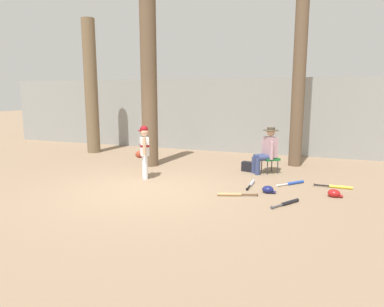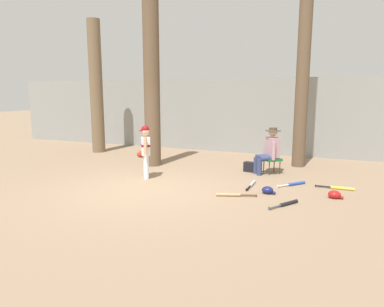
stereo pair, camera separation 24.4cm
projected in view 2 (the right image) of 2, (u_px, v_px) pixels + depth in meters
The scene contains 16 objects.
ground_plane at pixel (143, 190), 7.56m from camera, with size 60.00×60.00×0.00m, color #897056.
concrete_back_wall at pixel (223, 115), 12.47m from camera, with size 18.00×0.36×2.57m, color gray.
tree_near_player at pixel (152, 89), 9.79m from camera, with size 0.69×0.69×5.04m.
tree_behind_spectator at pixel (303, 68), 9.54m from camera, with size 0.51×0.51×6.00m.
young_ballplayer at pixel (145, 148), 8.51m from camera, with size 0.51×0.51×1.31m.
folding_stool at pixel (272, 160), 9.05m from camera, with size 0.56×0.56×0.41m.
seated_spectator at pixel (269, 149), 8.98m from camera, with size 0.65×0.61×1.20m.
handbag_beside_stool at pixel (251, 167), 9.28m from camera, with size 0.34×0.18×0.26m, color black.
tree_far_left at pixel (97, 95), 12.11m from camera, with size 0.66×0.66×4.65m.
bat_yellow_trainer at pixel (339, 188), 7.60m from camera, with size 0.80×0.07×0.07m.
bat_aluminum_silver at pixel (252, 184), 7.92m from camera, with size 0.07×0.80×0.07m.
bat_black_composite at pixel (287, 204), 6.54m from camera, with size 0.46×0.68×0.07m.
bat_wood_tan at pixel (231, 195), 7.10m from camera, with size 0.80×0.32×0.07m.
bat_blue_youth at pixel (294, 184), 7.95m from camera, with size 0.57×0.64×0.07m.
batting_helmet_navy at pixel (268, 190), 7.29m from camera, with size 0.28×0.22×0.16m.
batting_helmet_red at pixel (335, 195), 6.97m from camera, with size 0.29×0.22×0.17m.
Camera 2 is at (3.77, -6.35, 2.09)m, focal length 32.68 mm.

